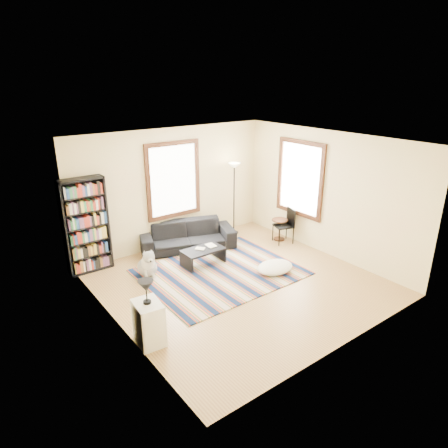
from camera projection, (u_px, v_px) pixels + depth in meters
floor at (239, 285)px, 8.01m from camera, size 5.00×5.00×0.10m
ceiling at (241, 139)px, 6.99m from camera, size 5.00×5.00×0.10m
wall_back at (172, 188)px, 9.41m from camera, size 5.00×0.10×2.80m
wall_front at (354, 265)px, 5.59m from camera, size 5.00×0.10×2.80m
wall_left at (110, 250)px, 6.07m from camera, size 0.10×5.00×2.80m
wall_right at (328, 194)px, 8.93m from camera, size 0.10×5.00×2.80m
window_back at (173, 180)px, 9.28m from camera, size 1.20×0.06×1.60m
window_right at (300, 179)px, 9.41m from camera, size 0.06×1.20×1.60m
rug at (220, 272)px, 8.39m from camera, size 3.12×2.50×0.02m
sofa at (187, 236)px, 9.45m from camera, size 2.37×1.56×0.65m
bookshelf at (86, 226)px, 8.16m from camera, size 0.90×0.30×2.00m
coffee_table at (203, 257)px, 8.69m from camera, size 1.02×0.81×0.36m
book_a at (199, 250)px, 8.57m from camera, size 0.25×0.24×0.02m
book_b at (207, 246)px, 8.74m from camera, size 0.20×0.26×0.02m
floor_cushion at (275, 267)px, 8.39m from camera, size 0.90×0.73×0.21m
floor_lamp at (234, 199)px, 10.14m from camera, size 0.36×0.36×1.86m
side_table at (280, 230)px, 9.97m from camera, size 0.42×0.42×0.54m
folding_chair at (283, 226)px, 9.75m from camera, size 0.52×0.51×0.86m
white_cabinet at (149, 323)px, 6.09m from camera, size 0.43×0.54×0.70m
table_lamp at (146, 292)px, 5.90m from camera, size 0.28×0.28×0.38m
dog at (147, 262)px, 8.17m from camera, size 0.57×0.70×0.62m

